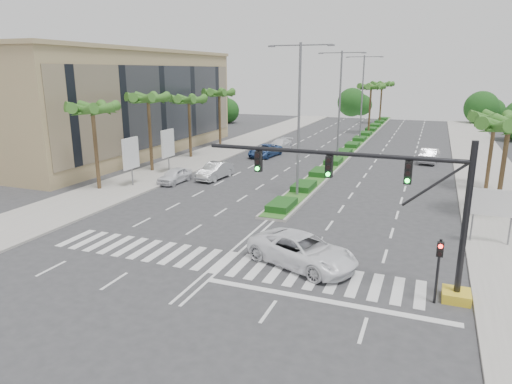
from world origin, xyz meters
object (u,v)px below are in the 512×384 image
Objects in this scene: car_parked_b at (215,171)px; car_parked_c at (265,151)px; car_crossing at (302,250)px; car_right at (430,155)px; car_parked_a at (175,175)px; car_parked_d at (280,144)px.

car_parked_b reaches higher than car_parked_c.
car_crossing reaches higher than car_right.
car_crossing reaches higher than car_parked_b.
car_parked_a is 28.43m from car_right.
car_right is (18.26, -1.97, 0.13)m from car_parked_d.
car_parked_d is 36.31m from car_crossing.
car_parked_a is 0.76× the size of car_parked_c.
car_parked_a is 0.86× the size of car_parked_b.
car_parked_d is (0.08, 5.28, -0.04)m from car_parked_c.
car_parked_c is at bearing 81.80° from car_parked_a.
car_crossing is at bearing -59.04° from car_parked_c.
car_crossing is (15.84, -13.49, 0.15)m from car_parked_a.
car_parked_a is at bearing -91.28° from car_parked_d.
car_right is (18.33, 3.31, 0.09)m from car_parked_c.
car_crossing reaches higher than car_parked_c.
car_right is (21.49, 18.60, 0.14)m from car_parked_a.
car_crossing is at bearing -62.03° from car_parked_d.
car_parked_c is 0.88× the size of car_crossing.
car_crossing reaches higher than car_parked_a.
car_parked_c reaches higher than car_parked_a.
car_crossing is 1.20× the size of car_right.
car_parked_a is 3.88m from car_parked_b.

